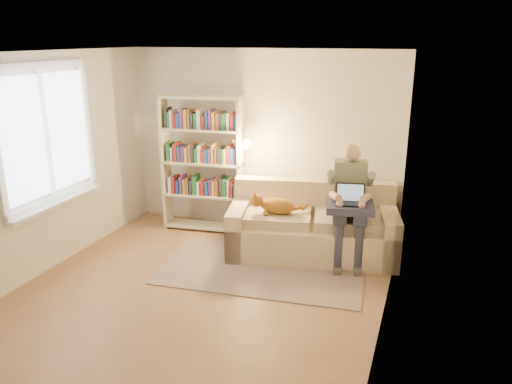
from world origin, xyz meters
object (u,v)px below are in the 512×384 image
at_px(sofa, 312,229).
at_px(cat, 272,205).
at_px(person, 350,197).
at_px(laptop, 350,198).
at_px(bookshelf, 203,157).

distance_m(sofa, cat, 0.65).
relative_size(person, cat, 2.21).
bearing_deg(cat, laptop, -8.69).
relative_size(cat, laptop, 1.70).
bearing_deg(laptop, cat, 171.31).
xyz_separation_m(person, laptop, (0.03, -0.12, 0.02)).
bearing_deg(laptop, bookshelf, 155.71).
distance_m(person, bookshelf, 2.22).
height_order(cat, bookshelf, bookshelf).
bearing_deg(sofa, person, -19.52).
xyz_separation_m(cat, laptop, (0.98, 0.06, 0.18)).
height_order(sofa, cat, sofa).
bearing_deg(bookshelf, cat, -30.47).
height_order(person, laptop, person).
relative_size(sofa, person, 1.54).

